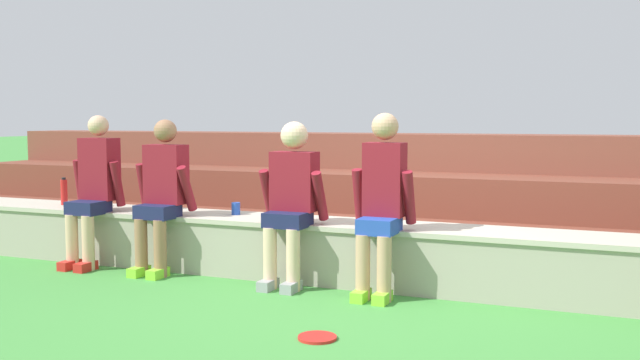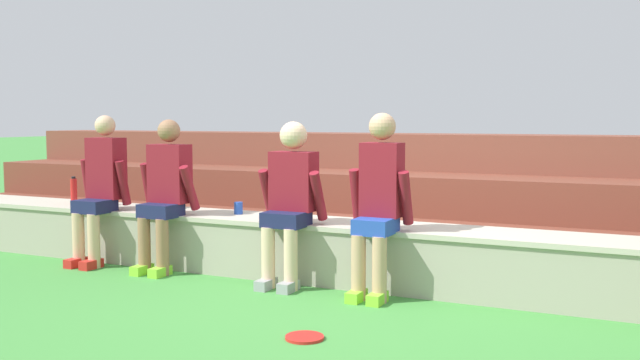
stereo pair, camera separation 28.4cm
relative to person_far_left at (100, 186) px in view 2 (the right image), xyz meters
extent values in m
plane|color=#428E3D|center=(2.59, -0.01, -0.73)|extent=(80.00, 80.00, 0.00)
cube|color=#A8A08E|center=(2.59, 0.28, -0.48)|extent=(9.28, 0.57, 0.49)
cube|color=#BCB39F|center=(2.59, 0.28, -0.25)|extent=(9.32, 0.61, 0.04)
cube|color=brown|center=(2.59, 1.10, -0.53)|extent=(11.15, 0.73, 0.40)
cube|color=brown|center=(2.59, 1.83, -0.34)|extent=(11.15, 0.73, 0.79)
cube|color=brown|center=(2.59, 2.56, -0.14)|extent=(11.15, 0.73, 1.19)
cylinder|color=#DBAD89|center=(-0.09, -0.20, -0.48)|extent=(0.11, 0.11, 0.49)
cylinder|color=#DBAD89|center=(0.09, -0.20, -0.48)|extent=(0.11, 0.11, 0.49)
cube|color=red|center=(-0.09, -0.24, -0.69)|extent=(0.10, 0.22, 0.08)
cube|color=red|center=(0.09, -0.24, -0.69)|extent=(0.10, 0.22, 0.08)
cube|color=#191E47|center=(0.00, -0.08, -0.18)|extent=(0.30, 0.30, 0.12)
cube|color=maroon|center=(0.00, 0.08, 0.16)|extent=(0.34, 0.20, 0.57)
sphere|color=#DBAD89|center=(0.00, 0.08, 0.56)|extent=(0.19, 0.19, 0.19)
cylinder|color=maroon|center=(-0.22, 0.06, 0.03)|extent=(0.08, 0.14, 0.43)
cylinder|color=maroon|center=(0.22, 0.06, 0.03)|extent=(0.08, 0.17, 0.43)
cylinder|color=#996B4C|center=(0.65, -0.18, -0.48)|extent=(0.11, 0.11, 0.49)
cylinder|color=#996B4C|center=(0.85, -0.18, -0.48)|extent=(0.11, 0.11, 0.49)
cube|color=#8CD833|center=(0.65, -0.22, -0.69)|extent=(0.10, 0.22, 0.08)
cube|color=#8CD833|center=(0.85, -0.22, -0.69)|extent=(0.10, 0.22, 0.08)
cube|color=#191E47|center=(0.75, -0.07, -0.18)|extent=(0.32, 0.29, 0.12)
cube|color=maroon|center=(0.75, 0.06, 0.14)|extent=(0.36, 0.20, 0.52)
sphere|color=#996B4C|center=(0.75, 0.06, 0.52)|extent=(0.20, 0.20, 0.20)
cylinder|color=maroon|center=(0.52, 0.04, 0.02)|extent=(0.08, 0.17, 0.43)
cylinder|color=maroon|center=(0.98, 0.04, 0.02)|extent=(0.08, 0.25, 0.42)
cylinder|color=beige|center=(1.91, -0.19, -0.48)|extent=(0.11, 0.11, 0.49)
cylinder|color=beige|center=(2.11, -0.19, -0.48)|extent=(0.11, 0.11, 0.49)
cube|color=#99999E|center=(1.91, -0.23, -0.69)|extent=(0.10, 0.22, 0.08)
cube|color=#99999E|center=(2.11, -0.23, -0.69)|extent=(0.10, 0.22, 0.08)
cube|color=#191E47|center=(2.01, -0.08, -0.18)|extent=(0.33, 0.29, 0.12)
cube|color=maroon|center=(2.01, 0.06, 0.12)|extent=(0.37, 0.20, 0.49)
sphere|color=beige|center=(2.01, 0.06, 0.49)|extent=(0.23, 0.23, 0.23)
cylinder|color=maroon|center=(1.78, 0.04, 0.01)|extent=(0.08, 0.23, 0.42)
cylinder|color=maroon|center=(2.25, 0.04, 0.01)|extent=(0.08, 0.24, 0.42)
cylinder|color=tan|center=(2.71, -0.23, -0.48)|extent=(0.11, 0.11, 0.49)
cylinder|color=tan|center=(2.87, -0.23, -0.48)|extent=(0.11, 0.11, 0.49)
cube|color=#8CD833|center=(2.71, -0.27, -0.69)|extent=(0.10, 0.22, 0.08)
cube|color=#8CD833|center=(2.87, -0.27, -0.69)|extent=(0.10, 0.22, 0.08)
cube|color=#2347B2|center=(2.79, -0.10, -0.18)|extent=(0.27, 0.33, 0.12)
cube|color=maroon|center=(2.79, 0.03, 0.16)|extent=(0.30, 0.20, 0.57)
sphere|color=tan|center=(2.79, 0.03, 0.57)|extent=(0.21, 0.21, 0.21)
cylinder|color=maroon|center=(2.59, 0.01, 0.03)|extent=(0.08, 0.18, 0.43)
cylinder|color=maroon|center=(2.99, 0.01, 0.03)|extent=(0.08, 0.20, 0.42)
cylinder|color=red|center=(-0.64, 0.31, -0.11)|extent=(0.06, 0.06, 0.25)
cylinder|color=black|center=(-0.64, 0.31, 0.03)|extent=(0.04, 0.04, 0.02)
cylinder|color=blue|center=(-0.28, 0.30, -0.14)|extent=(0.06, 0.06, 0.19)
cylinder|color=blue|center=(-0.28, 0.30, -0.03)|extent=(0.04, 0.04, 0.02)
cylinder|color=blue|center=(1.30, 0.33, -0.18)|extent=(0.08, 0.08, 0.11)
cylinder|color=red|center=(2.76, -1.25, -0.72)|extent=(0.24, 0.24, 0.02)
camera|label=1|loc=(4.43, -5.19, 0.63)|focal=39.79mm
camera|label=2|loc=(4.69, -5.07, 0.63)|focal=39.79mm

